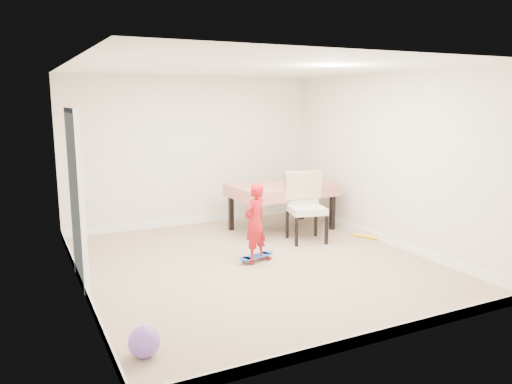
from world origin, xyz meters
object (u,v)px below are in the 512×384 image
dining_table (282,207)px  dining_chair (307,208)px  balloon (144,342)px  child (255,225)px  skateboard (257,258)px

dining_table → dining_chair: dining_chair is taller
balloon → dining_chair: bearing=37.5°
dining_table → balloon: bearing=-139.9°
child → balloon: child is taller
skateboard → child: 0.49m
child → dining_chair: bearing=-179.1°
dining_chair → balloon: size_ratio=3.86×
dining_chair → balloon: bearing=-129.4°
dining_table → dining_chair: bearing=-94.9°
child → balloon: 2.74m
dining_table → child: bearing=-136.2°
dining_table → balloon: size_ratio=6.03×
child → skateboard: bearing=-161.0°
dining_chair → skateboard: 1.36m
skateboard → balloon: balloon is taller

